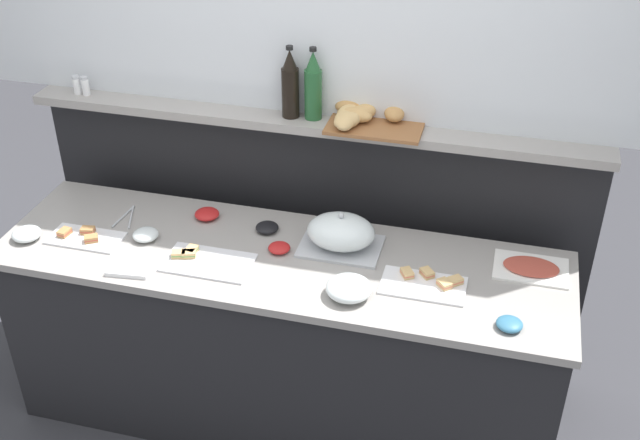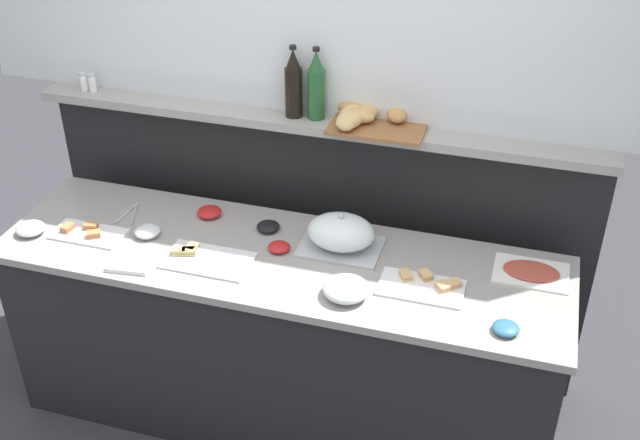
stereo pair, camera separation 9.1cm
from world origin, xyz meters
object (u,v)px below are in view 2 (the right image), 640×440
object	(u,v)px
sandwich_platter_rear	(87,233)
condiment_bowl_teal	(268,227)
condiment_bowl_cream	(279,247)
serving_tongs	(131,213)
napkin_stack	(133,260)
salt_shaker	(84,82)
bread_basket	(363,117)
glass_bowl_large	(147,232)
pepper_shaker	(92,83)
serving_cloche	(341,233)
glass_bowl_medium	(346,289)
cold_cuts_platter	(531,272)
condiment_bowl_red	(506,328)
wine_bottle_dark	(294,85)
condiment_bowl_dark	(209,212)
wine_bottle_green	(316,87)
glass_bowl_small	(31,229)
sandwich_platter_side	(424,286)
sandwich_platter_front	(204,258)

from	to	relation	value
sandwich_platter_rear	condiment_bowl_teal	xyz separation A→B (m)	(0.73, 0.26, 0.01)
condiment_bowl_cream	serving_tongs	world-z (taller)	condiment_bowl_cream
napkin_stack	salt_shaker	xyz separation A→B (m)	(-0.54, 0.66, 0.45)
serving_tongs	napkin_stack	world-z (taller)	napkin_stack
sandwich_platter_rear	condiment_bowl_teal	bearing A→B (deg)	19.25
sandwich_platter_rear	bread_basket	xyz separation A→B (m)	(1.07, 0.54, 0.45)
glass_bowl_large	pepper_shaker	distance (m)	0.79
serving_cloche	condiment_bowl_cream	distance (m)	0.26
glass_bowl_medium	cold_cuts_platter	bearing A→B (deg)	27.36
sandwich_platter_rear	condiment_bowl_red	world-z (taller)	sandwich_platter_rear
glass_bowl_large	glass_bowl_medium	world-z (taller)	glass_bowl_medium
napkin_stack	wine_bottle_dark	size ratio (longest dim) A/B	0.54
glass_bowl_large	condiment_bowl_dark	world-z (taller)	glass_bowl_large
napkin_stack	wine_bottle_green	distance (m)	1.05
glass_bowl_large	serving_tongs	world-z (taller)	glass_bowl_large
glass_bowl_small	sandwich_platter_side	bearing A→B (deg)	3.43
condiment_bowl_dark	wine_bottle_green	xyz separation A→B (m)	(0.42, 0.26, 0.54)
serving_tongs	condiment_bowl_red	bearing A→B (deg)	-11.37
cold_cuts_platter	pepper_shaker	bearing A→B (deg)	172.28
condiment_bowl_cream	bread_basket	world-z (taller)	bread_basket
cold_cuts_platter	glass_bowl_small	world-z (taller)	glass_bowl_small
bread_basket	condiment_bowl_dark	bearing A→B (deg)	-158.68
sandwich_platter_front	napkin_stack	distance (m)	0.29
glass_bowl_medium	bread_basket	size ratio (longest dim) A/B	0.43
serving_cloche	glass_bowl_large	bearing A→B (deg)	-169.93
glass_bowl_large	condiment_bowl_red	distance (m)	1.54
sandwich_platter_side	wine_bottle_dark	distance (m)	1.01
serving_tongs	sandwich_platter_rear	bearing A→B (deg)	-115.39
sandwich_platter_rear	condiment_bowl_teal	distance (m)	0.78
wine_bottle_green	bread_basket	size ratio (longest dim) A/B	0.77
glass_bowl_large	condiment_bowl_teal	size ratio (longest dim) A/B	1.11
glass_bowl_small	condiment_bowl_cream	xyz separation A→B (m)	(1.07, 0.18, -0.01)
serving_cloche	condiment_bowl_dark	world-z (taller)	serving_cloche
serving_cloche	glass_bowl_small	xyz separation A→B (m)	(-1.31, -0.27, -0.05)
sandwich_platter_front	salt_shaker	distance (m)	1.08
pepper_shaker	wine_bottle_green	bearing A→B (deg)	1.16
glass_bowl_medium	condiment_bowl_dark	distance (m)	0.83
sandwich_platter_front	wine_bottle_green	xyz separation A→B (m)	(0.31, 0.58, 0.55)
glass_bowl_medium	napkin_stack	size ratio (longest dim) A/B	1.05
cold_cuts_platter	serving_cloche	world-z (taller)	serving_cloche
salt_shaker	glass_bowl_medium	bearing A→B (deg)	-23.69
serving_cloche	condiment_bowl_dark	xyz separation A→B (m)	(-0.63, 0.08, -0.05)
glass_bowl_large	glass_bowl_small	size ratio (longest dim) A/B	0.90
sandwich_platter_rear	cold_cuts_platter	bearing A→B (deg)	7.73
sandwich_platter_rear	wine_bottle_green	distance (m)	1.16
napkin_stack	glass_bowl_small	bearing A→B (deg)	172.51
wine_bottle_green	cold_cuts_platter	bearing A→B (deg)	-16.96
condiment_bowl_cream	pepper_shaker	size ratio (longest dim) A/B	1.06
condiment_bowl_red	salt_shaker	size ratio (longest dim) A/B	1.12
condiment_bowl_cream	salt_shaker	world-z (taller)	salt_shaker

